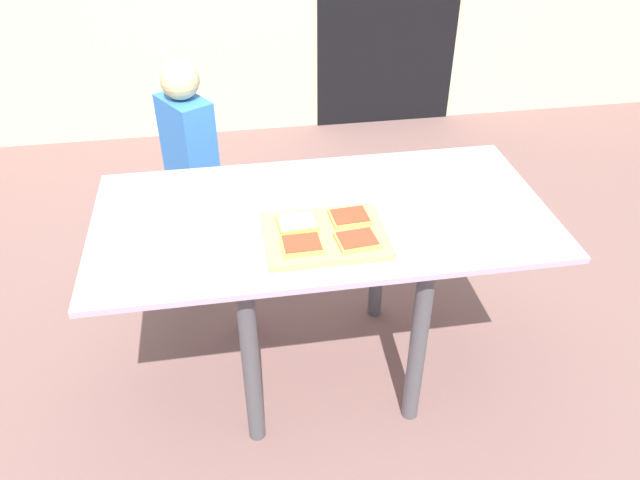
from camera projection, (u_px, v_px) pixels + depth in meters
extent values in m
plane|color=#745450|center=(322.00, 367.00, 2.41)|extent=(16.00, 16.00, 0.00)
cube|color=#AF99B3|center=(322.00, 215.00, 2.00)|extent=(1.46, 0.73, 0.02)
cylinder|color=#4C4C51|center=(251.00, 365.00, 1.95)|extent=(0.06, 0.06, 0.69)
cylinder|color=#4C4C51|center=(418.00, 345.00, 2.03)|extent=(0.06, 0.06, 0.69)
cylinder|color=#4C4C51|center=(241.00, 261.00, 2.39)|extent=(0.06, 0.06, 0.69)
cylinder|color=#4C4C51|center=(378.00, 247.00, 2.46)|extent=(0.06, 0.06, 0.69)
cube|color=tan|center=(325.00, 236.00, 1.87)|extent=(0.37, 0.28, 0.02)
cube|color=gold|center=(302.00, 245.00, 1.80)|extent=(0.12, 0.10, 0.01)
cube|color=red|center=(302.00, 243.00, 1.80)|extent=(0.11, 0.09, 0.00)
cube|color=gold|center=(298.00, 223.00, 1.90)|extent=(0.13, 0.11, 0.01)
cube|color=beige|center=(297.00, 221.00, 1.89)|extent=(0.11, 0.10, 0.00)
cube|color=gold|center=(357.00, 240.00, 1.82)|extent=(0.13, 0.11, 0.01)
cube|color=red|center=(357.00, 238.00, 1.82)|extent=(0.12, 0.10, 0.00)
cube|color=gold|center=(350.00, 217.00, 1.92)|extent=(0.13, 0.11, 0.01)
cube|color=red|center=(350.00, 215.00, 1.92)|extent=(0.11, 0.10, 0.00)
cylinder|color=white|center=(412.00, 175.00, 2.18)|extent=(0.23, 0.23, 0.01)
cylinder|color=#424C3B|center=(192.00, 218.00, 2.86)|extent=(0.09, 0.09, 0.45)
cylinder|color=#424C3B|center=(208.00, 231.00, 2.77)|extent=(0.09, 0.09, 0.45)
cube|color=blue|center=(188.00, 142.00, 2.57)|extent=(0.24, 0.28, 0.38)
sphere|color=#C7BB82|center=(180.00, 80.00, 2.42)|extent=(0.15, 0.15, 0.15)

